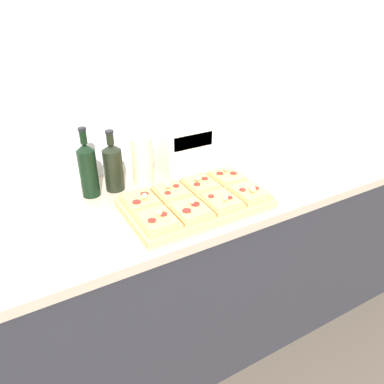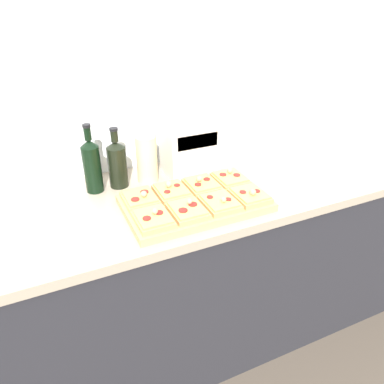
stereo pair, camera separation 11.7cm
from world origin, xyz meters
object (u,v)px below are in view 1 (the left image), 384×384
(cutting_board, at_px, (196,203))
(toaster_oven, at_px, (184,149))
(grain_jar_tall, at_px, (142,158))
(olive_oil_bottle, at_px, (88,169))
(wine_bottle, at_px, (113,166))

(cutting_board, xyz_separation_m, toaster_oven, (0.11, 0.29, 0.10))
(toaster_oven, bearing_deg, grain_jar_tall, 179.77)
(olive_oil_bottle, height_order, toaster_oven, olive_oil_bottle)
(cutting_board, distance_m, wine_bottle, 0.39)
(cutting_board, height_order, toaster_oven, toaster_oven)
(olive_oil_bottle, bearing_deg, cutting_board, -41.42)
(olive_oil_bottle, relative_size, wine_bottle, 1.12)
(toaster_oven, bearing_deg, wine_bottle, 179.86)
(olive_oil_bottle, xyz_separation_m, toaster_oven, (0.44, -0.00, -0.01))
(wine_bottle, xyz_separation_m, toaster_oven, (0.34, -0.00, 0.00))
(cutting_board, bearing_deg, olive_oil_bottle, 138.58)
(olive_oil_bottle, height_order, wine_bottle, olive_oil_bottle)
(wine_bottle, distance_m, grain_jar_tall, 0.13)
(grain_jar_tall, relative_size, toaster_oven, 0.87)
(cutting_board, relative_size, grain_jar_tall, 2.46)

